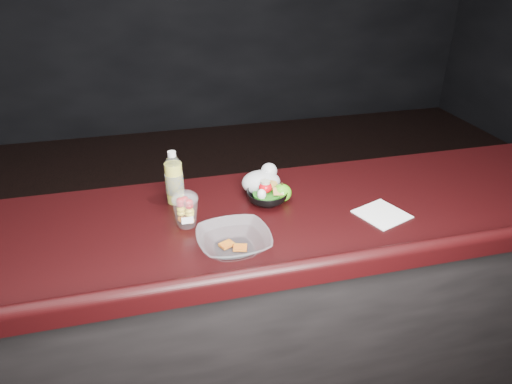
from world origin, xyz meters
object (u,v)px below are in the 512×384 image
Objects in this scene: green_apple at (282,193)px; snack_bowl at (267,196)px; takeout_bowl at (234,241)px; fruit_cup at (186,208)px; lemonade_bottle at (174,181)px.

snack_bowl is (-0.06, 0.00, -0.01)m from green_apple.
takeout_bowl is (-0.18, -0.27, -0.00)m from snack_bowl.
snack_bowl is at bearing 15.21° from fruit_cup.
lemonade_bottle is at bearing 96.70° from fruit_cup.
fruit_cup reaches higher than snack_bowl.
lemonade_bottle is at bearing 113.02° from takeout_bowl.
fruit_cup reaches higher than green_apple.
lemonade_bottle is 0.84× the size of takeout_bowl.
lemonade_bottle is 0.41m from green_apple.
fruit_cup is 0.53× the size of takeout_bowl.
fruit_cup is 0.67× the size of snack_bowl.
lemonade_bottle is 1.05× the size of snack_bowl.
fruit_cup is 0.38m from green_apple.
green_apple is at bearing -13.33° from lemonade_bottle.
takeout_bowl is at bearing -66.98° from lemonade_bottle.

